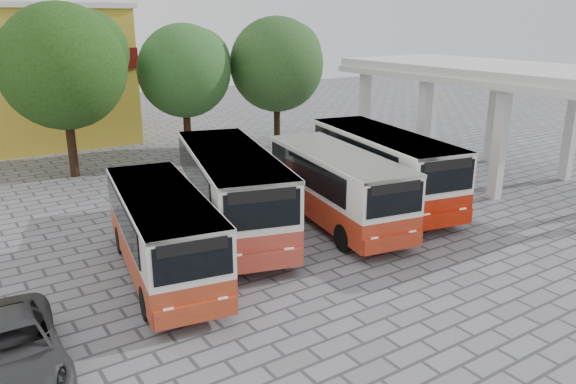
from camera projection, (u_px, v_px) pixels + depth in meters
ground at (390, 252)px, 18.81m from camera, size 90.00×90.00×0.00m
terminal_shelter at (502, 76)px, 26.06m from camera, size 6.80×15.80×5.40m
bus_far_left at (163, 229)px, 16.63m from camera, size 3.41×7.59×2.63m
bus_centre_left at (232, 187)px, 19.89m from camera, size 4.74×8.92×3.04m
bus_centre_right at (337, 183)px, 20.97m from camera, size 3.61×7.97×2.76m
bus_far_right at (383, 164)px, 23.14m from camera, size 4.08×8.71×3.00m
tree_left at (64, 62)px, 26.17m from camera, size 6.18×5.89×8.26m
tree_middle at (185, 68)px, 30.32m from camera, size 5.28×5.02×7.25m
tree_right at (277, 61)px, 32.44m from camera, size 5.71×5.44×7.62m
parked_car at (11, 350)px, 12.17m from camera, size 2.28×4.62×1.26m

